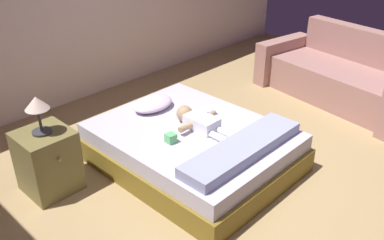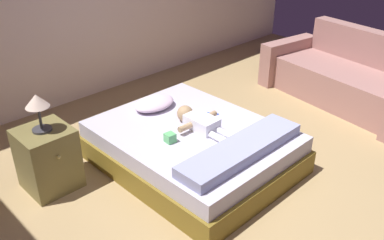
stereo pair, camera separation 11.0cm
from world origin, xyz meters
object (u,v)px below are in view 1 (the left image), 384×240
(bed, at_px, (192,147))
(pillow, at_px, (153,104))
(nightstand, at_px, (48,161))
(lamp, at_px, (37,106))
(baby, at_px, (198,121))
(toothbrush, at_px, (209,113))
(toy_block, at_px, (171,138))
(couch, at_px, (344,77))

(bed, height_order, pillow, pillow)
(nightstand, height_order, lamp, lamp)
(baby, height_order, toothbrush, baby)
(baby, xyz_separation_m, nightstand, (-1.23, 0.66, -0.16))
(toothbrush, height_order, toy_block, toy_block)
(toothbrush, distance_m, nightstand, 1.62)
(baby, relative_size, nightstand, 1.13)
(toothbrush, height_order, lamp, lamp)
(bed, xyz_separation_m, toy_block, (-0.30, -0.03, 0.24))
(couch, bearing_deg, lamp, 164.82)
(lamp, bearing_deg, toy_block, -37.68)
(baby, distance_m, nightstand, 1.41)
(baby, bearing_deg, toothbrush, 22.63)
(pillow, bearing_deg, couch, -21.26)
(bed, distance_m, nightstand, 1.33)
(baby, height_order, couch, couch)
(couch, distance_m, toy_block, 2.79)
(bed, bearing_deg, couch, -7.99)
(baby, relative_size, toy_block, 7.07)
(nightstand, bearing_deg, lamp, 90.00)
(lamp, bearing_deg, bed, -28.73)
(pillow, height_order, baby, baby)
(nightstand, height_order, toy_block, nightstand)
(toothbrush, bearing_deg, pillow, 122.77)
(nightstand, bearing_deg, couch, -15.17)
(bed, relative_size, lamp, 5.49)
(bed, xyz_separation_m, pillow, (0.03, 0.60, 0.25))
(pillow, bearing_deg, toy_block, -118.32)
(lamp, bearing_deg, pillow, -1.84)
(couch, height_order, lamp, lamp)
(pillow, xyz_separation_m, baby, (0.04, -0.62, 0.01))
(pillow, xyz_separation_m, toothbrush, (0.32, -0.50, -0.05))
(pillow, height_order, toothbrush, pillow)
(lamp, bearing_deg, baby, -28.02)
(lamp, bearing_deg, nightstand, -90.00)
(toothbrush, bearing_deg, baby, -157.37)
(bed, height_order, couch, couch)
(bed, height_order, lamp, lamp)
(couch, bearing_deg, bed, 172.01)
(lamp, bearing_deg, toothbrush, -19.47)
(nightstand, relative_size, lamp, 1.72)
(nightstand, xyz_separation_m, toy_block, (0.86, -0.67, 0.14))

